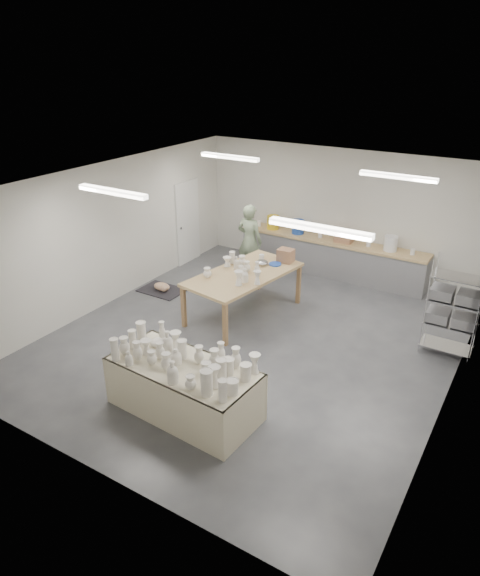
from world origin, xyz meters
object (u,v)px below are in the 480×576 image
Objects in this scene: work_table at (247,273)px; red_stool at (255,261)px; drying_table at (184,386)px; potter at (250,241)px.

work_table is 2.35m from red_stool.
drying_table is 0.88× the size of work_table.
potter is 0.68m from red_stool.
drying_table is at bearing -70.85° from red_stool.
potter is 4.67× the size of red_stool.
work_table is (-0.86, 3.25, 0.46)m from drying_table.
drying_table is 3.39m from work_table.
potter is at bearing 113.46° from drying_table.
work_table is 6.99× the size of red_stool.
drying_table is at bearing 110.75° from potter.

